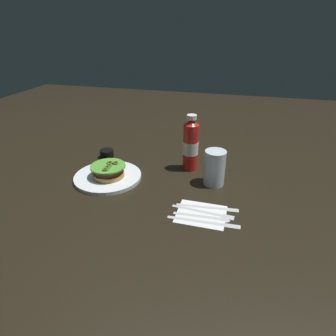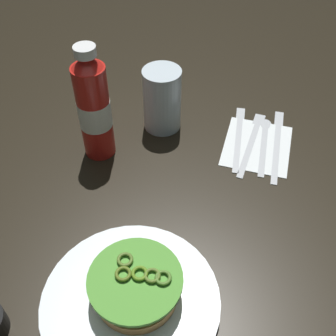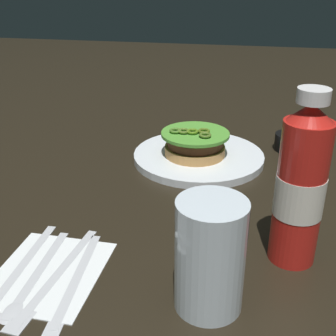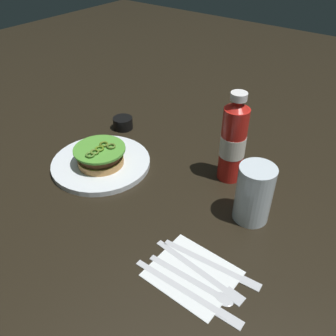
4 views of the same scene
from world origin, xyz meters
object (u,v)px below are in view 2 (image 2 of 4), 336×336
(ketchup_bottle, at_px, (94,108))
(steak_knife, at_px, (278,139))
(spoon_utensil, at_px, (265,136))
(butter_knife, at_px, (239,132))
(dinner_plate, at_px, (131,301))
(napkin, at_px, (257,145))
(water_glass, at_px, (162,100))
(fork_utensil, at_px, (253,137))
(burger_sandwich, at_px, (136,286))

(ketchup_bottle, relative_size, steak_knife, 1.03)
(spoon_utensil, bearing_deg, butter_knife, 91.43)
(dinner_plate, distance_m, napkin, 0.41)
(napkin, bearing_deg, steak_knife, -55.00)
(water_glass, relative_size, napkin, 0.87)
(napkin, xyz_separation_m, butter_knife, (0.03, 0.04, 0.00))
(butter_knife, bearing_deg, dinner_plate, 166.64)
(fork_utensil, bearing_deg, napkin, -150.52)
(fork_utensil, bearing_deg, ketchup_bottle, 111.42)
(fork_utensil, height_order, butter_knife, same)
(steak_knife, distance_m, spoon_utensil, 0.03)
(water_glass, bearing_deg, butter_knife, -85.69)
(dinner_plate, height_order, steak_knife, dinner_plate)
(burger_sandwich, height_order, water_glass, water_glass)
(burger_sandwich, relative_size, spoon_utensil, 0.74)
(fork_utensil, xyz_separation_m, butter_knife, (0.01, 0.03, 0.00))
(water_glass, bearing_deg, ketchup_bottle, 137.87)
(ketchup_bottle, bearing_deg, dinner_plate, -150.94)
(steak_knife, distance_m, fork_utensil, 0.05)
(dinner_plate, height_order, spoon_utensil, dinner_plate)
(water_glass, height_order, butter_knife, water_glass)
(dinner_plate, height_order, burger_sandwich, burger_sandwich)
(fork_utensil, relative_size, butter_knife, 1.00)
(dinner_plate, xyz_separation_m, spoon_utensil, (0.41, -0.15, -0.00))
(burger_sandwich, relative_size, water_glass, 0.99)
(butter_knife, bearing_deg, ketchup_bottle, 114.90)
(spoon_utensil, distance_m, butter_knife, 0.05)
(spoon_utensil, relative_size, butter_knife, 0.87)
(burger_sandwich, xyz_separation_m, water_glass, (0.39, 0.07, 0.03))
(burger_sandwich, relative_size, fork_utensil, 0.65)
(spoon_utensil, bearing_deg, water_glass, 93.60)
(ketchup_bottle, xyz_separation_m, napkin, (0.09, -0.30, -0.10))
(dinner_plate, bearing_deg, ketchup_bottle, 29.06)
(spoon_utensil, height_order, butter_knife, same)
(steak_knife, xyz_separation_m, butter_knife, (-0.00, 0.08, 0.00))
(napkin, height_order, steak_knife, steak_knife)
(dinner_plate, height_order, napkin, dinner_plate)
(ketchup_bottle, bearing_deg, butter_knife, -65.10)
(water_glass, relative_size, steak_knife, 0.60)
(burger_sandwich, xyz_separation_m, ketchup_bottle, (0.28, 0.17, 0.07))
(water_glass, relative_size, butter_knife, 0.65)
(steak_knife, xyz_separation_m, fork_utensil, (-0.01, 0.05, 0.00))
(dinner_plate, relative_size, steak_knife, 1.16)
(steak_knife, height_order, butter_knife, same)
(spoon_utensil, height_order, fork_utensil, same)
(dinner_plate, bearing_deg, spoon_utensil, -20.03)
(napkin, height_order, fork_utensil, fork_utensil)
(steak_knife, distance_m, butter_knife, 0.08)
(burger_sandwich, distance_m, fork_utensil, 0.41)
(ketchup_bottle, distance_m, water_glass, 0.15)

